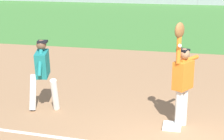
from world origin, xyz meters
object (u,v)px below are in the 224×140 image
Objects in this scene: fielder at (182,77)px; runner at (43,70)px; baseball at (180,46)px; first_base at (172,126)px.

fielder is 3.23m from runner.
fielder is 1.33× the size of runner.
runner is (-3.22, 0.20, -0.12)m from fielder.
runner is 23.24× the size of baseball.
runner is at bearing 173.95° from first_base.
fielder reaches higher than first_base.
runner is at bearing 26.01° from fielder.
baseball is at bearing -19.53° from runner.
first_base is at bearing 68.34° from fielder.
first_base is 0.17× the size of fielder.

